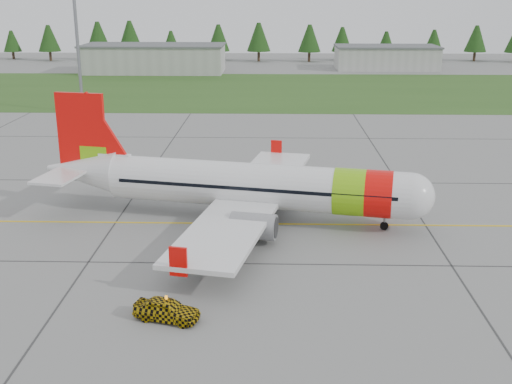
{
  "coord_description": "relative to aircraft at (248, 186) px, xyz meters",
  "views": [
    {
      "loc": [
        -2.3,
        -40.57,
        17.85
      ],
      "look_at": [
        -3.55,
        6.05,
        3.3
      ],
      "focal_mm": 45.0,
      "sensor_mm": 36.0,
      "label": 1
    }
  ],
  "objects": [
    {
      "name": "ground",
      "position": [
        4.33,
        -9.21,
        -2.86
      ],
      "size": [
        320.0,
        320.0,
        0.0
      ],
      "primitive_type": "plane",
      "color": "gray",
      "rests_on": "ground"
    },
    {
      "name": "aircraft",
      "position": [
        0.0,
        0.0,
        0.0
      ],
      "size": [
        32.38,
        30.31,
        9.9
      ],
      "rotation": [
        0.0,
        0.0,
        -0.2
      ],
      "color": "silver",
      "rests_on": "ground"
    },
    {
      "name": "follow_me_car",
      "position": [
        -3.92,
        -17.2,
        -0.94
      ],
      "size": [
        1.67,
        1.84,
        3.83
      ],
      "primitive_type": "imported",
      "rotation": [
        0.0,
        0.0,
        1.3
      ],
      "color": "gold",
      "rests_on": "ground"
    },
    {
      "name": "grass_strip",
      "position": [
        4.33,
        72.79,
        -2.84
      ],
      "size": [
        320.0,
        50.0,
        0.03
      ],
      "primitive_type": "cube",
      "color": "#30561E",
      "rests_on": "ground"
    },
    {
      "name": "taxi_guideline",
      "position": [
        4.33,
        -1.21,
        -2.84
      ],
      "size": [
        120.0,
        0.25,
        0.02
      ],
      "primitive_type": "cube",
      "color": "gold",
      "rests_on": "ground"
    },
    {
      "name": "hangar_west",
      "position": [
        -25.67,
        100.79,
        0.14
      ],
      "size": [
        32.0,
        14.0,
        6.0
      ],
      "primitive_type": "cube",
      "color": "#A8A8A3",
      "rests_on": "ground"
    },
    {
      "name": "hangar_east",
      "position": [
        29.33,
        108.79,
        -0.26
      ],
      "size": [
        24.0,
        12.0,
        5.2
      ],
      "primitive_type": "cube",
      "color": "#A8A8A3",
      "rests_on": "ground"
    },
    {
      "name": "floodlight_mast",
      "position": [
        -27.67,
        48.79,
        7.14
      ],
      "size": [
        0.5,
        0.5,
        20.0
      ],
      "primitive_type": "cylinder",
      "color": "slate",
      "rests_on": "ground"
    },
    {
      "name": "treeline",
      "position": [
        4.33,
        128.79,
        2.14
      ],
      "size": [
        160.0,
        8.0,
        10.0
      ],
      "primitive_type": null,
      "color": "#1C3F14",
      "rests_on": "ground"
    }
  ]
}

